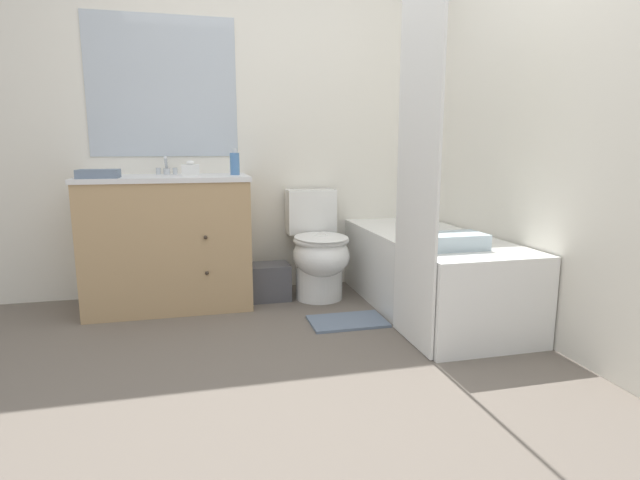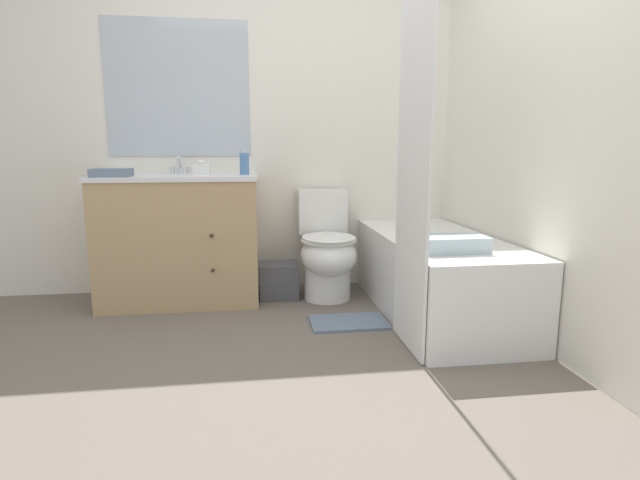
{
  "view_description": "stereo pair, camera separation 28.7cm",
  "coord_description": "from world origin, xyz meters",
  "px_view_note": "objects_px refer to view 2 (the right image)",
  "views": [
    {
      "loc": [
        -0.53,
        -1.99,
        1.04
      ],
      "look_at": [
        0.15,
        0.75,
        0.52
      ],
      "focal_mm": 28.0,
      "sensor_mm": 36.0,
      "label": 1
    },
    {
      "loc": [
        -0.25,
        -2.05,
        1.04
      ],
      "look_at": [
        0.15,
        0.75,
        0.52
      ],
      "focal_mm": 28.0,
      "sensor_mm": 36.0,
      "label": 2
    }
  ],
  "objects_px": {
    "vanity_cabinet": "(180,238)",
    "wastebasket": "(278,280)",
    "hand_towel_folded": "(112,173)",
    "soap_dispenser": "(244,163)",
    "tissue_box": "(202,169)",
    "toilet": "(327,251)",
    "bath_mat": "(349,322)",
    "bath_towel_folded": "(452,244)",
    "bathtub": "(436,275)",
    "sink_faucet": "(180,169)"
  },
  "relations": [
    {
      "from": "vanity_cabinet",
      "to": "wastebasket",
      "type": "distance_m",
      "value": 0.73
    },
    {
      "from": "hand_towel_folded",
      "to": "soap_dispenser",
      "type": "bearing_deg",
      "value": 11.7
    },
    {
      "from": "tissue_box",
      "to": "soap_dispenser",
      "type": "height_order",
      "value": "soap_dispenser"
    },
    {
      "from": "toilet",
      "to": "bath_mat",
      "type": "height_order",
      "value": "toilet"
    },
    {
      "from": "soap_dispenser",
      "to": "bath_towel_folded",
      "type": "bearing_deg",
      "value": -41.33
    },
    {
      "from": "bathtub",
      "to": "tissue_box",
      "type": "bearing_deg",
      "value": 159.95
    },
    {
      "from": "tissue_box",
      "to": "soap_dispenser",
      "type": "bearing_deg",
      "value": -6.21
    },
    {
      "from": "toilet",
      "to": "tissue_box",
      "type": "bearing_deg",
      "value": 172.59
    },
    {
      "from": "tissue_box",
      "to": "bath_towel_folded",
      "type": "bearing_deg",
      "value": -35.73
    },
    {
      "from": "wastebasket",
      "to": "bath_mat",
      "type": "relative_size",
      "value": 0.59
    },
    {
      "from": "vanity_cabinet",
      "to": "tissue_box",
      "type": "relative_size",
      "value": 8.4
    },
    {
      "from": "sink_faucet",
      "to": "bath_towel_folded",
      "type": "relative_size",
      "value": 0.41
    },
    {
      "from": "tissue_box",
      "to": "soap_dispenser",
      "type": "distance_m",
      "value": 0.29
    },
    {
      "from": "toilet",
      "to": "tissue_box",
      "type": "height_order",
      "value": "tissue_box"
    },
    {
      "from": "soap_dispenser",
      "to": "toilet",
      "type": "bearing_deg",
      "value": -8.03
    },
    {
      "from": "tissue_box",
      "to": "hand_towel_folded",
      "type": "xyz_separation_m",
      "value": [
        -0.53,
        -0.2,
        -0.01
      ]
    },
    {
      "from": "bathtub",
      "to": "hand_towel_folded",
      "type": "height_order",
      "value": "hand_towel_folded"
    },
    {
      "from": "soap_dispenser",
      "to": "bath_mat",
      "type": "bearing_deg",
      "value": -46.16
    },
    {
      "from": "wastebasket",
      "to": "toilet",
      "type": "bearing_deg",
      "value": -8.44
    },
    {
      "from": "soap_dispenser",
      "to": "bath_mat",
      "type": "height_order",
      "value": "soap_dispenser"
    },
    {
      "from": "tissue_box",
      "to": "vanity_cabinet",
      "type": "bearing_deg",
      "value": -167.83
    },
    {
      "from": "tissue_box",
      "to": "soap_dispenser",
      "type": "relative_size",
      "value": 0.72
    },
    {
      "from": "bathtub",
      "to": "wastebasket",
      "type": "distance_m",
      "value": 1.09
    },
    {
      "from": "vanity_cabinet",
      "to": "toilet",
      "type": "relative_size",
      "value": 1.41
    },
    {
      "from": "sink_faucet",
      "to": "soap_dispenser",
      "type": "xyz_separation_m",
      "value": [
        0.45,
        -0.18,
        0.04
      ]
    },
    {
      "from": "wastebasket",
      "to": "soap_dispenser",
      "type": "bearing_deg",
      "value": 172.6
    },
    {
      "from": "soap_dispenser",
      "to": "tissue_box",
      "type": "bearing_deg",
      "value": 173.79
    },
    {
      "from": "hand_towel_folded",
      "to": "bath_towel_folded",
      "type": "xyz_separation_m",
      "value": [
        1.91,
        -0.79,
        -0.35
      ]
    },
    {
      "from": "tissue_box",
      "to": "bath_mat",
      "type": "distance_m",
      "value": 1.42
    },
    {
      "from": "wastebasket",
      "to": "hand_towel_folded",
      "type": "bearing_deg",
      "value": -172.22
    },
    {
      "from": "sink_faucet",
      "to": "bath_mat",
      "type": "height_order",
      "value": "sink_faucet"
    },
    {
      "from": "wastebasket",
      "to": "soap_dispenser",
      "type": "distance_m",
      "value": 0.85
    },
    {
      "from": "tissue_box",
      "to": "toilet",
      "type": "bearing_deg",
      "value": -7.41
    },
    {
      "from": "vanity_cabinet",
      "to": "soap_dispenser",
      "type": "distance_m",
      "value": 0.67
    },
    {
      "from": "sink_faucet",
      "to": "tissue_box",
      "type": "height_order",
      "value": "sink_faucet"
    },
    {
      "from": "hand_towel_folded",
      "to": "bath_mat",
      "type": "relative_size",
      "value": 0.5
    },
    {
      "from": "soap_dispenser",
      "to": "bath_towel_folded",
      "type": "xyz_separation_m",
      "value": [
        1.09,
        -0.96,
        -0.4
      ]
    },
    {
      "from": "wastebasket",
      "to": "tissue_box",
      "type": "relative_size",
      "value": 2.15
    },
    {
      "from": "vanity_cabinet",
      "to": "bathtub",
      "type": "height_order",
      "value": "vanity_cabinet"
    },
    {
      "from": "toilet",
      "to": "bathtub",
      "type": "distance_m",
      "value": 0.77
    },
    {
      "from": "sink_faucet",
      "to": "hand_towel_folded",
      "type": "distance_m",
      "value": 0.51
    },
    {
      "from": "sink_faucet",
      "to": "bath_towel_folded",
      "type": "height_order",
      "value": "sink_faucet"
    },
    {
      "from": "soap_dispenser",
      "to": "hand_towel_folded",
      "type": "xyz_separation_m",
      "value": [
        -0.82,
        -0.17,
        -0.05
      ]
    },
    {
      "from": "toilet",
      "to": "bathtub",
      "type": "bearing_deg",
      "value": -34.07
    },
    {
      "from": "vanity_cabinet",
      "to": "bath_towel_folded",
      "type": "distance_m",
      "value": 1.81
    },
    {
      "from": "wastebasket",
      "to": "soap_dispenser",
      "type": "height_order",
      "value": "soap_dispenser"
    },
    {
      "from": "toilet",
      "to": "soap_dispenser",
      "type": "bearing_deg",
      "value": 171.97
    },
    {
      "from": "toilet",
      "to": "bath_towel_folded",
      "type": "xyz_separation_m",
      "value": [
        0.54,
        -0.88,
        0.21
      ]
    },
    {
      "from": "hand_towel_folded",
      "to": "bathtub",
      "type": "bearing_deg",
      "value": -9.56
    },
    {
      "from": "bath_towel_folded",
      "to": "bath_mat",
      "type": "distance_m",
      "value": 0.8
    }
  ]
}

